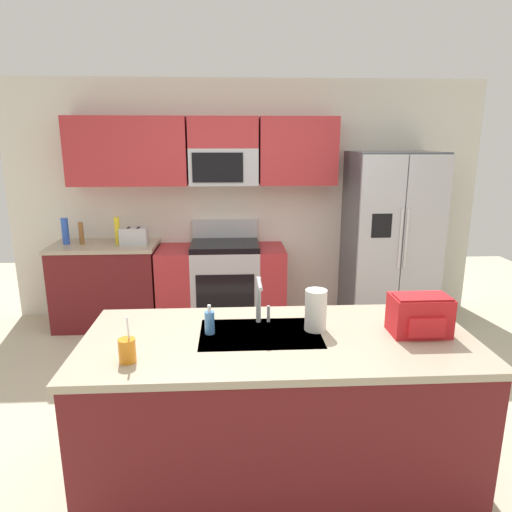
{
  "coord_description": "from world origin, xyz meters",
  "views": [
    {
      "loc": [
        -0.17,
        -2.98,
        1.96
      ],
      "look_at": [
        0.03,
        0.6,
        1.05
      ],
      "focal_mm": 32.05,
      "sensor_mm": 36.0,
      "label": 1
    }
  ],
  "objects_px": {
    "toaster": "(134,236)",
    "pepper_mill": "(81,233)",
    "sink_faucet": "(260,297)",
    "paper_towel_roll": "(316,310)",
    "refrigerator": "(390,240)",
    "range_oven": "(222,283)",
    "backpack": "(420,314)",
    "soap_dispenser": "(210,322)",
    "bottle_yellow": "(117,231)",
    "drink_cup_orange": "(127,350)",
    "bottle_blue": "(65,231)"
  },
  "relations": [
    {
      "from": "paper_towel_roll",
      "to": "bottle_yellow",
      "type": "bearing_deg",
      "value": 125.6
    },
    {
      "from": "pepper_mill",
      "to": "range_oven",
      "type": "bearing_deg",
      "value": 0.1
    },
    {
      "from": "toaster",
      "to": "pepper_mill",
      "type": "distance_m",
      "value": 0.56
    },
    {
      "from": "pepper_mill",
      "to": "soap_dispenser",
      "type": "bearing_deg",
      "value": -58.77
    },
    {
      "from": "soap_dispenser",
      "to": "pepper_mill",
      "type": "bearing_deg",
      "value": 121.23
    },
    {
      "from": "backpack",
      "to": "bottle_yellow",
      "type": "bearing_deg",
      "value": 132.79
    },
    {
      "from": "bottle_blue",
      "to": "soap_dispenser",
      "type": "distance_m",
      "value": 2.89
    },
    {
      "from": "refrigerator",
      "to": "pepper_mill",
      "type": "distance_m",
      "value": 3.27
    },
    {
      "from": "range_oven",
      "to": "refrigerator",
      "type": "height_order",
      "value": "refrigerator"
    },
    {
      "from": "pepper_mill",
      "to": "refrigerator",
      "type": "bearing_deg",
      "value": -1.22
    },
    {
      "from": "pepper_mill",
      "to": "paper_towel_roll",
      "type": "bearing_deg",
      "value": -49.05
    },
    {
      "from": "pepper_mill",
      "to": "paper_towel_roll",
      "type": "relative_size",
      "value": 0.97
    },
    {
      "from": "paper_towel_roll",
      "to": "refrigerator",
      "type": "bearing_deg",
      "value": 61.83
    },
    {
      "from": "bottle_blue",
      "to": "soap_dispenser",
      "type": "bearing_deg",
      "value": -56.12
    },
    {
      "from": "refrigerator",
      "to": "bottle_yellow",
      "type": "distance_m",
      "value": 2.89
    },
    {
      "from": "bottle_yellow",
      "to": "backpack",
      "type": "relative_size",
      "value": 0.91
    },
    {
      "from": "bottle_blue",
      "to": "sink_faucet",
      "type": "distance_m",
      "value": 2.96
    },
    {
      "from": "paper_towel_roll",
      "to": "backpack",
      "type": "relative_size",
      "value": 0.75
    },
    {
      "from": "bottle_yellow",
      "to": "drink_cup_orange",
      "type": "relative_size",
      "value": 1.21
    },
    {
      "from": "range_oven",
      "to": "refrigerator",
      "type": "distance_m",
      "value": 1.87
    },
    {
      "from": "toaster",
      "to": "drink_cup_orange",
      "type": "relative_size",
      "value": 1.17
    },
    {
      "from": "sink_faucet",
      "to": "bottle_blue",
      "type": "bearing_deg",
      "value": 129.92
    },
    {
      "from": "range_oven",
      "to": "toaster",
      "type": "bearing_deg",
      "value": -176.69
    },
    {
      "from": "refrigerator",
      "to": "backpack",
      "type": "relative_size",
      "value": 5.78
    },
    {
      "from": "bottle_blue",
      "to": "soap_dispenser",
      "type": "xyz_separation_m",
      "value": [
        1.61,
        -2.4,
        -0.07
      ]
    },
    {
      "from": "refrigerator",
      "to": "paper_towel_roll",
      "type": "distance_m",
      "value": 2.6
    },
    {
      "from": "bottle_blue",
      "to": "toaster",
      "type": "bearing_deg",
      "value": -5.55
    },
    {
      "from": "refrigerator",
      "to": "toaster",
      "type": "height_order",
      "value": "refrigerator"
    },
    {
      "from": "drink_cup_orange",
      "to": "sink_faucet",
      "type": "bearing_deg",
      "value": 33.38
    },
    {
      "from": "refrigerator",
      "to": "soap_dispenser",
      "type": "relative_size",
      "value": 10.88
    },
    {
      "from": "toaster",
      "to": "paper_towel_roll",
      "type": "height_order",
      "value": "paper_towel_roll"
    },
    {
      "from": "range_oven",
      "to": "backpack",
      "type": "distance_m",
      "value": 2.77
    },
    {
      "from": "bottle_blue",
      "to": "drink_cup_orange",
      "type": "bearing_deg",
      "value": -65.8
    },
    {
      "from": "refrigerator",
      "to": "drink_cup_orange",
      "type": "xyz_separation_m",
      "value": [
        -2.22,
        -2.63,
        0.04
      ]
    },
    {
      "from": "backpack",
      "to": "sink_faucet",
      "type": "bearing_deg",
      "value": 167.48
    },
    {
      "from": "soap_dispenser",
      "to": "bottle_blue",
      "type": "bearing_deg",
      "value": 123.88
    },
    {
      "from": "pepper_mill",
      "to": "soap_dispenser",
      "type": "relative_size",
      "value": 1.37
    },
    {
      "from": "sink_faucet",
      "to": "soap_dispenser",
      "type": "xyz_separation_m",
      "value": [
        -0.29,
        -0.13,
        -0.1
      ]
    },
    {
      "from": "bottle_yellow",
      "to": "backpack",
      "type": "height_order",
      "value": "bottle_yellow"
    },
    {
      "from": "paper_towel_roll",
      "to": "backpack",
      "type": "xyz_separation_m",
      "value": [
        0.57,
        -0.09,
        -0.0
      ]
    },
    {
      "from": "toaster",
      "to": "refrigerator",
      "type": "bearing_deg",
      "value": -0.41
    },
    {
      "from": "pepper_mill",
      "to": "bottle_yellow",
      "type": "distance_m",
      "value": 0.39
    },
    {
      "from": "pepper_mill",
      "to": "drink_cup_orange",
      "type": "relative_size",
      "value": 0.97
    },
    {
      "from": "sink_faucet",
      "to": "drink_cup_orange",
      "type": "height_order",
      "value": "sink_faucet"
    },
    {
      "from": "drink_cup_orange",
      "to": "paper_towel_roll",
      "type": "height_order",
      "value": "same"
    },
    {
      "from": "pepper_mill",
      "to": "soap_dispenser",
      "type": "distance_m",
      "value": 2.78
    },
    {
      "from": "sink_faucet",
      "to": "toaster",
      "type": "bearing_deg",
      "value": 118.15
    },
    {
      "from": "bottle_yellow",
      "to": "bottle_blue",
      "type": "bearing_deg",
      "value": 174.28
    },
    {
      "from": "drink_cup_orange",
      "to": "bottle_blue",
      "type": "bearing_deg",
      "value": 114.2
    },
    {
      "from": "soap_dispenser",
      "to": "refrigerator",
      "type": "bearing_deg",
      "value": 51.6
    }
  ]
}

